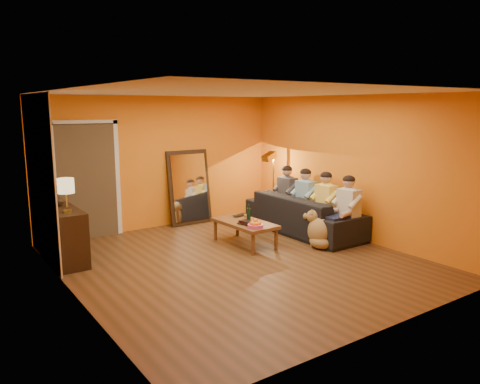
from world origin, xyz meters
TOP-DOWN VIEW (x-y plane):
  - room_shell at (0.00, 0.37)m, footprint 5.00×5.50m
  - white_accent at (-2.48, 1.75)m, footprint 0.02×1.90m
  - doorway_recess at (-1.50, 2.83)m, footprint 1.06×0.30m
  - door_jamb_left at (-2.07, 2.71)m, footprint 0.08×0.06m
  - door_jamb_right at (-0.93, 2.71)m, footprint 0.08×0.06m
  - door_header at (-1.50, 2.71)m, footprint 1.22×0.06m
  - mirror_frame at (0.55, 2.63)m, footprint 0.92×0.27m
  - mirror_glass at (0.55, 2.59)m, footprint 0.78×0.21m
  - sideboard at (-2.24, 1.55)m, footprint 0.44×1.18m
  - table_lamp at (-2.24, 1.25)m, footprint 0.24×0.24m
  - sofa at (2.00, 0.73)m, footprint 2.49×0.98m
  - coffee_table at (0.59, 0.71)m, footprint 0.66×1.24m
  - floor_lamp at (2.10, 1.80)m, footprint 0.33×0.28m
  - dog at (1.54, -0.16)m, footprint 0.56×0.67m
  - person_far_left at (2.13, -0.27)m, footprint 0.70×0.44m
  - person_mid_left at (2.13, 0.28)m, footprint 0.70×0.44m
  - person_mid_right at (2.13, 0.83)m, footprint 0.70×0.44m
  - person_far_right at (2.13, 1.38)m, footprint 0.70×0.44m
  - fruit_bowl at (0.49, 0.26)m, footprint 0.26×0.26m
  - wine_bottle at (0.64, 0.66)m, footprint 0.07×0.07m
  - tumbler at (0.71, 0.83)m, footprint 0.09×0.09m
  - laptop at (0.77, 1.06)m, footprint 0.36×0.28m
  - book_lower at (0.41, 0.51)m, footprint 0.26×0.31m
  - book_mid at (0.42, 0.52)m, footprint 0.22×0.28m
  - book_upper at (0.41, 0.50)m, footprint 0.21×0.26m
  - vase at (-2.24, 1.80)m, footprint 0.19×0.19m
  - flowers at (-2.24, 1.80)m, footprint 0.17×0.17m

SIDE VIEW (x-z plane):
  - coffee_table at x=0.59m, z-range 0.00..0.42m
  - dog at x=1.54m, z-range 0.00..0.68m
  - sofa at x=2.00m, z-range 0.00..0.73m
  - sideboard at x=-2.24m, z-range 0.00..0.85m
  - laptop at x=0.77m, z-range 0.42..0.44m
  - book_lower at x=0.41m, z-range 0.42..0.44m
  - book_mid at x=0.42m, z-range 0.44..0.47m
  - tumbler at x=0.71m, z-range 0.42..0.51m
  - book_upper at x=0.41m, z-range 0.47..0.49m
  - fruit_bowl at x=0.49m, z-range 0.42..0.58m
  - wine_bottle at x=0.64m, z-range 0.42..0.73m
  - person_far_left at x=2.13m, z-range 0.00..1.22m
  - person_mid_left at x=2.13m, z-range 0.00..1.22m
  - person_mid_right at x=2.13m, z-range 0.00..1.22m
  - person_far_right at x=2.13m, z-range 0.00..1.22m
  - floor_lamp at x=2.10m, z-range 0.00..1.44m
  - mirror_frame at x=0.55m, z-range 0.00..1.52m
  - mirror_glass at x=0.55m, z-range 0.09..1.43m
  - vase at x=-2.24m, z-range 0.85..1.05m
  - doorway_recess at x=-1.50m, z-range 0.00..2.10m
  - door_jamb_left at x=-2.07m, z-range -0.05..2.15m
  - door_jamb_right at x=-0.93m, z-range -0.05..2.15m
  - table_lamp at x=-2.24m, z-range 0.85..1.36m
  - flowers at x=-2.24m, z-range 0.97..1.36m
  - room_shell at x=0.00m, z-range 0.00..2.60m
  - white_accent at x=-2.48m, z-range 0.01..2.59m
  - door_header at x=-1.50m, z-range 2.08..2.16m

